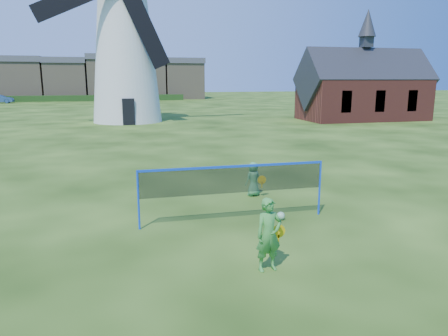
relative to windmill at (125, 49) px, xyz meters
name	(u,v)px	position (x,y,z in m)	size (l,w,h in m)	color
ground	(221,230)	(1.59, -28.61, -6.28)	(220.00, 220.00, 0.00)	black
windmill	(125,49)	(0.00, 0.00, 0.00)	(14.02, 5.97, 18.53)	white
chapel	(363,90)	(21.29, -3.34, -3.50)	(11.68, 5.67, 9.88)	brown
badminton_net	(234,180)	(2.07, -28.06, -5.14)	(5.05, 0.05, 1.55)	blue
player_girl	(269,235)	(1.97, -31.05, -5.53)	(0.71, 0.42, 1.50)	green
player_boy	(253,179)	(3.37, -25.76, -5.72)	(0.68, 0.51, 1.12)	#4B9C56
play_ball	(281,216)	(3.36, -28.25, -6.17)	(0.22, 0.22, 0.22)	green
terraced_houses	(16,78)	(-17.93, 43.39, -2.43)	(65.72, 8.40, 8.23)	gray
car_right	(0,99)	(-18.75, 34.38, -5.63)	(1.38, 3.97, 1.31)	navy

